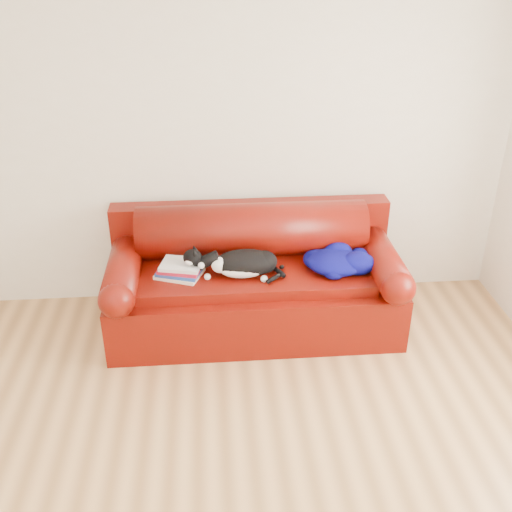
% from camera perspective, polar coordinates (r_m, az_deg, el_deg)
% --- Properties ---
extents(ground, '(4.50, 4.50, 0.00)m').
position_cam_1_polar(ground, '(3.47, -2.74, -20.88)').
color(ground, olive).
rests_on(ground, ground).
extents(room_shell, '(4.52, 4.02, 2.61)m').
position_cam_1_polar(room_shell, '(2.49, -0.77, 5.65)').
color(room_shell, beige).
rests_on(room_shell, ground).
extents(sofa_base, '(2.10, 0.90, 0.50)m').
position_cam_1_polar(sofa_base, '(4.47, -0.15, -4.00)').
color(sofa_base, '#410C02').
rests_on(sofa_base, ground).
extents(sofa_back, '(2.10, 1.01, 0.88)m').
position_cam_1_polar(sofa_back, '(4.53, -0.41, 0.89)').
color(sofa_back, '#410C02').
rests_on(sofa_back, ground).
extents(book_stack, '(0.37, 0.33, 0.10)m').
position_cam_1_polar(book_stack, '(4.24, -7.21, -1.25)').
color(book_stack, beige).
rests_on(book_stack, sofa_base).
extents(cat, '(0.64, 0.26, 0.23)m').
position_cam_1_polar(cat, '(4.19, -1.14, -0.77)').
color(cat, black).
rests_on(cat, sofa_base).
extents(blanket, '(0.50, 0.40, 0.16)m').
position_cam_1_polar(blanket, '(4.32, 7.79, -0.43)').
color(blanket, '#020642').
rests_on(blanket, sofa_base).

